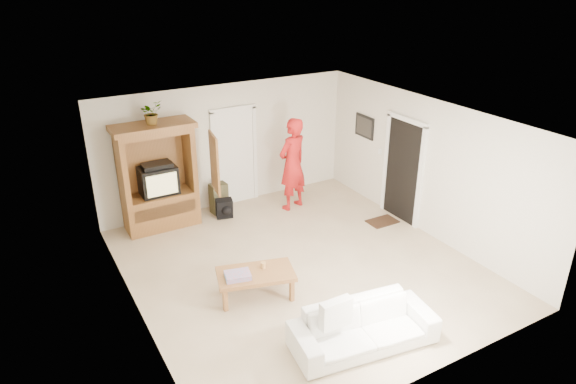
# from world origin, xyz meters

# --- Properties ---
(floor) EXTENTS (6.00, 6.00, 0.00)m
(floor) POSITION_xyz_m (0.00, 0.00, 0.00)
(floor) COLOR tan
(floor) RESTS_ON ground
(ceiling) EXTENTS (6.00, 6.00, 0.00)m
(ceiling) POSITION_xyz_m (0.00, 0.00, 2.60)
(ceiling) COLOR white
(ceiling) RESTS_ON floor
(wall_back) EXTENTS (5.50, 0.00, 5.50)m
(wall_back) POSITION_xyz_m (0.00, 3.00, 1.30)
(wall_back) COLOR silver
(wall_back) RESTS_ON floor
(wall_front) EXTENTS (5.50, 0.00, 5.50)m
(wall_front) POSITION_xyz_m (0.00, -3.00, 1.30)
(wall_front) COLOR silver
(wall_front) RESTS_ON floor
(wall_left) EXTENTS (0.00, 6.00, 6.00)m
(wall_left) POSITION_xyz_m (-2.75, 0.00, 1.30)
(wall_left) COLOR silver
(wall_left) RESTS_ON floor
(wall_right) EXTENTS (0.00, 6.00, 6.00)m
(wall_right) POSITION_xyz_m (2.75, 0.00, 1.30)
(wall_right) COLOR silver
(wall_right) RESTS_ON floor
(armoire) EXTENTS (1.82, 1.14, 2.10)m
(armoire) POSITION_xyz_m (-1.58, 2.66, 0.91)
(armoire) COLOR brown
(armoire) RESTS_ON floor
(door_back) EXTENTS (0.85, 0.05, 2.04)m
(door_back) POSITION_xyz_m (0.15, 2.97, 1.02)
(door_back) COLOR white
(door_back) RESTS_ON floor
(doorway_right) EXTENTS (0.05, 0.90, 2.04)m
(doorway_right) POSITION_xyz_m (2.73, 0.60, 1.02)
(doorway_right) COLOR black
(doorway_right) RESTS_ON floor
(framed_picture) EXTENTS (0.03, 0.60, 0.48)m
(framed_picture) POSITION_xyz_m (2.73, 1.90, 1.60)
(framed_picture) COLOR black
(framed_picture) RESTS_ON wall_right
(doormat) EXTENTS (0.60, 0.40, 0.02)m
(doormat) POSITION_xyz_m (2.30, 0.60, 0.01)
(doormat) COLOR #382316
(doormat) RESTS_ON floor
(plant) EXTENTS (0.50, 0.47, 0.43)m
(plant) POSITION_xyz_m (-1.60, 2.63, 2.32)
(plant) COLOR #4C7238
(plant) RESTS_ON armoire
(man) EXTENTS (0.83, 0.66, 1.97)m
(man) POSITION_xyz_m (1.07, 2.11, 0.98)
(man) COLOR #B21718
(man) RESTS_ON floor
(sofa) EXTENTS (2.07, 1.05, 0.58)m
(sofa) POSITION_xyz_m (-0.29, -2.13, 0.29)
(sofa) COLOR white
(sofa) RESTS_ON floor
(coffee_table) EXTENTS (1.31, 0.94, 0.44)m
(coffee_table) POSITION_xyz_m (-1.05, -0.41, 0.38)
(coffee_table) COLOR #955E33
(coffee_table) RESTS_ON floor
(towel) EXTENTS (0.44, 0.36, 0.08)m
(towel) POSITION_xyz_m (-1.35, -0.41, 0.48)
(towel) COLOR #DE4A57
(towel) RESTS_ON coffee_table
(candle) EXTENTS (0.08, 0.08, 0.10)m
(candle) POSITION_xyz_m (-0.89, -0.35, 0.49)
(candle) COLOR tan
(candle) RESTS_ON coffee_table
(backpack_black) EXTENTS (0.36, 0.26, 0.41)m
(backpack_black) POSITION_xyz_m (-0.40, 2.36, 0.20)
(backpack_black) COLOR black
(backpack_black) RESTS_ON floor
(backpack_olive) EXTENTS (0.36, 0.28, 0.64)m
(backpack_olive) POSITION_xyz_m (-0.38, 2.66, 0.32)
(backpack_olive) COLOR #47442B
(backpack_olive) RESTS_ON floor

